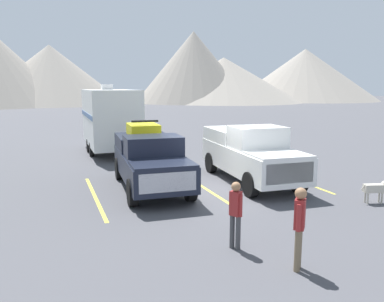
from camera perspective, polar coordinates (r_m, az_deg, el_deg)
The scene contains 11 objects.
ground_plane at distance 13.94m, azimuth 2.54°, elevation -5.98°, with size 240.00×240.00×0.00m, color #47474C.
pickup_truck_a at distance 14.24m, azimuth -6.40°, elevation -0.99°, with size 2.51×5.64×2.47m.
pickup_truck_b at distance 15.34m, azimuth 8.57°, elevation -0.19°, with size 2.50×6.00×2.26m.
lot_stripe_a at distance 13.62m, azimuth -14.34°, elevation -6.64°, with size 0.12×5.50×0.01m, color gold.
lot_stripe_b at distance 14.57m, azimuth 1.41°, elevation -5.26°, with size 0.12×5.50×0.01m, color gold.
lot_stripe_c at distance 16.45m, azimuth 14.34°, elevation -3.82°, with size 0.12×5.50×0.01m, color gold.
camper_trailer_a at distance 21.99m, azimuth -12.17°, elevation 4.96°, with size 2.60×7.26×3.87m.
person_a at distance 8.17m, azimuth 15.80°, elevation -10.35°, with size 0.32×0.33×1.75m.
person_b at distance 8.93m, azimuth 6.54°, elevation -8.87°, with size 0.28×0.32×1.61m.
dog at distance 13.76m, azimuth 26.09°, elevation -4.99°, with size 0.94×0.46×0.75m.
mountain_ridge at distance 85.02m, azimuth -19.45°, elevation 11.13°, with size 154.55×42.09×16.29m.
Camera 1 is at (-5.37, -12.30, 3.75)m, focal length 35.58 mm.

